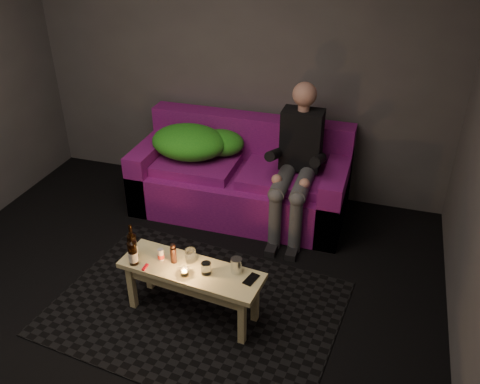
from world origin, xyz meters
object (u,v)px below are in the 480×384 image
object	(u,v)px
coffee_table	(191,277)
steel_cup	(236,265)
beer_bottle_a	(132,245)
beer_bottle_b	(133,252)
sofa	(242,179)
person	(297,159)

from	to	relation	value
coffee_table	steel_cup	xyz separation A→B (m)	(0.30, 0.06, 0.12)
beer_bottle_a	steel_cup	distance (m)	0.74
beer_bottle_b	steel_cup	size ratio (longest dim) A/B	2.44
sofa	beer_bottle_a	xyz separation A→B (m)	(-0.34, -1.47, 0.20)
sofa	steel_cup	distance (m)	1.48
person	beer_bottle_b	size ratio (longest dim) A/B	5.03
beer_bottle_a	beer_bottle_b	bearing A→B (deg)	-61.46
person	sofa	bearing A→B (deg)	163.64
steel_cup	sofa	bearing A→B (deg)	105.65
steel_cup	beer_bottle_b	bearing A→B (deg)	-169.61
steel_cup	beer_bottle_a	bearing A→B (deg)	-175.57
beer_bottle_a	steel_cup	size ratio (longest dim) A/B	2.48
beer_bottle_b	steel_cup	world-z (taller)	beer_bottle_b
sofa	person	world-z (taller)	person
beer_bottle_a	steel_cup	xyz separation A→B (m)	(0.73, 0.06, -0.04)
person	steel_cup	bearing A→B (deg)	-96.24
beer_bottle_a	steel_cup	bearing A→B (deg)	4.43
beer_bottle_a	person	bearing A→B (deg)	56.43
sofa	coffee_table	world-z (taller)	sofa
person	steel_cup	distance (m)	1.28
sofa	beer_bottle_b	xyz separation A→B (m)	(-0.30, -1.54, 0.20)
person	coffee_table	size ratio (longest dim) A/B	1.25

